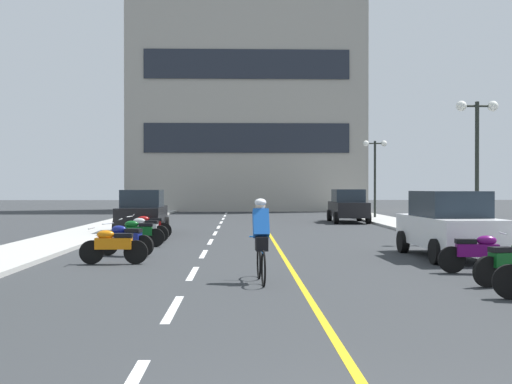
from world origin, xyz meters
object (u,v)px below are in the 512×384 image
at_px(motorcycle_4, 478,252).
at_px(motorcycle_5, 113,245).
at_px(parked_car_far, 348,206).
at_px(motorcycle_7, 138,232).
at_px(motorcycle_8, 144,229).
at_px(motorcycle_9, 148,226).
at_px(street_lamp_mid, 477,137).
at_px(cyclist_rider, 261,238).
at_px(motorcycle_6, 125,239).
at_px(parked_car_mid, 142,212).
at_px(parked_car_near, 449,224).
at_px(street_lamp_far, 375,160).

distance_m(motorcycle_4, motorcycle_5, 8.66).
xyz_separation_m(parked_car_far, motorcycle_7, (-9.22, -13.87, -0.44)).
distance_m(motorcycle_8, motorcycle_9, 1.51).
relative_size(motorcycle_7, motorcycle_9, 1.00).
height_order(street_lamp_mid, cyclist_rider, street_lamp_mid).
bearing_deg(motorcycle_9, motorcycle_6, -87.95).
xyz_separation_m(parked_car_mid, motorcycle_6, (0.82, -8.20, -0.44)).
distance_m(parked_car_mid, motorcycle_5, 10.09).
relative_size(parked_car_mid, motorcycle_4, 2.51).
bearing_deg(cyclist_rider, motorcycle_6, 127.04).
relative_size(parked_car_near, motorcycle_7, 2.50).
distance_m(parked_car_near, motorcycle_9, 11.15).
bearing_deg(motorcycle_5, motorcycle_4, -12.60).
height_order(parked_car_far, motorcycle_8, parked_car_far).
xyz_separation_m(motorcycle_7, cyclist_rider, (3.72, -7.40, 0.41)).
distance_m(motorcycle_7, motorcycle_9, 3.19).
xyz_separation_m(motorcycle_6, motorcycle_7, (-0.08, 2.57, 0.00)).
relative_size(street_lamp_far, cyclist_rider, 2.63).
height_order(motorcycle_8, cyclist_rider, cyclist_rider).
bearing_deg(motorcycle_7, cyclist_rider, -63.29).
height_order(motorcycle_5, cyclist_rider, cyclist_rider).
bearing_deg(motorcycle_7, street_lamp_far, 56.50).
bearing_deg(motorcycle_8, motorcycle_9, 93.26).
height_order(parked_car_mid, motorcycle_6, parked_car_mid).
height_order(street_lamp_far, motorcycle_5, street_lamp_far).
height_order(motorcycle_5, motorcycle_9, same).
height_order(motorcycle_4, motorcycle_6, same).
xyz_separation_m(street_lamp_far, motorcycle_8, (-11.51, -15.65, -3.10)).
bearing_deg(motorcycle_9, motorcycle_4, -47.45).
relative_size(parked_car_near, motorcycle_8, 2.51).
height_order(street_lamp_mid, motorcycle_4, street_lamp_mid).
xyz_separation_m(motorcycle_5, motorcycle_9, (-0.26, 7.60, 0.00)).
height_order(street_lamp_mid, motorcycle_9, street_lamp_mid).
bearing_deg(street_lamp_mid, parked_car_mid, 160.32).
distance_m(street_lamp_mid, motorcycle_8, 11.98).
distance_m(parked_car_near, motorcycle_8, 10.28).
relative_size(motorcycle_6, motorcycle_7, 0.97).
xyz_separation_m(motorcycle_4, motorcycle_6, (-8.51, 3.74, 0.00)).
relative_size(street_lamp_far, motorcycle_6, 2.82).
bearing_deg(motorcycle_5, street_lamp_mid, 26.51).
xyz_separation_m(motorcycle_4, motorcycle_7, (-8.58, 6.30, 0.00)).
relative_size(street_lamp_far, parked_car_far, 1.10).
distance_m(motorcycle_5, motorcycle_6, 1.85).
xyz_separation_m(street_lamp_mid, parked_car_near, (-2.51, -4.47, -2.74)).
height_order(parked_car_near, motorcycle_4, parked_car_near).
bearing_deg(motorcycle_4, street_lamp_mid, 68.94).
xyz_separation_m(parked_car_near, parked_car_mid, (-9.73, 8.85, 0.00)).
xyz_separation_m(motorcycle_8, cyclist_rider, (3.77, -9.08, 0.41)).
xyz_separation_m(parked_car_mid, motorcycle_7, (0.74, -5.63, -0.44)).
bearing_deg(motorcycle_6, parked_car_mid, 95.68).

